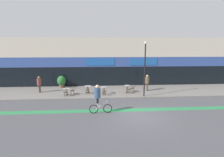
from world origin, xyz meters
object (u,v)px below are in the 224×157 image
Objects in this scene: cafe_chair_0_side at (73,90)px; cafe_chair_2_near at (104,91)px; bistro_table_2 at (104,89)px; cafe_chair_3_side at (133,87)px; bistro_table_3 at (127,87)px; planter_pot at (62,81)px; lamp_post at (145,65)px; cafe_chair_0_near at (66,92)px; cafe_chair_1_near at (88,89)px; cafe_chair_3_near at (128,89)px; pedestrian_near_end at (39,83)px; bistro_table_0 at (67,90)px; pedestrian_far_end at (147,81)px; bistro_table_1 at (88,88)px; cyclist_0 at (98,97)px.

cafe_chair_0_side is 3.20m from cafe_chair_2_near.
bistro_table_2 is 3.20m from cafe_chair_3_side.
planter_pot is (-7.56, 2.88, 0.21)m from bistro_table_3.
bistro_table_2 is 4.81m from lamp_post.
cafe_chair_0_near is 0.17× the size of lamp_post.
cafe_chair_2_near is at bearing -107.60° from cafe_chair_1_near.
planter_pot reaches higher than cafe_chair_2_near.
cafe_chair_3_side is 3.15m from lamp_post.
cafe_chair_3_near is 0.52× the size of pedestrian_near_end.
bistro_table_0 is 0.94× the size of bistro_table_2.
pedestrian_far_end is (9.90, -2.25, 0.32)m from planter_pot.
pedestrian_far_end is (6.55, 0.52, 0.53)m from bistro_table_1.
cafe_chair_1_near is 4.20m from cafe_chair_3_near.
bistro_table_0 is 0.63m from cafe_chair_0_near.
cafe_chair_0_near is 0.50× the size of pedestrian_far_end.
cyclist_0 reaches higher than cafe_chair_3_near.
cafe_chair_0_near reaches higher than bistro_table_3.
bistro_table_2 is 3.15m from cafe_chair_0_side.
lamp_post is at bearing -7.41° from bistro_table_0.
pedestrian_far_end is (8.01, 1.28, 0.54)m from cafe_chair_0_side.
bistro_table_2 is 0.83× the size of cafe_chair_3_near.
bistro_table_3 is 5.71m from cafe_chair_0_side.
cafe_chair_0_near is at bearing 123.40° from cyclist_0.
cafe_chair_1_near is at bearing -179.81° from cafe_chair_0_side.
bistro_table_0 is at bearing 172.59° from lamp_post.
pedestrian_far_end reaches higher than pedestrian_near_end.
cafe_chair_0_side is at bearing -173.43° from bistro_table_3.
cafe_chair_0_near is 1.00× the size of cafe_chair_2_near.
bistro_table_3 is 6.44m from cyclist_0.
bistro_table_1 is 5.88m from cyclist_0.
bistro_table_2 is 6.11m from planter_pot.
pedestrian_near_end is (-3.76, 1.29, 0.52)m from cafe_chair_0_side.
pedestrian_near_end reaches higher than cafe_chair_0_near.
bistro_table_2 is 5.04m from pedestrian_far_end.
lamp_post is at bearing 114.04° from cafe_chair_3_side.
cafe_chair_1_near is at bearing 168.56° from lamp_post.
bistro_table_1 is 4.83m from cafe_chair_3_side.
bistro_table_0 is 8.75m from pedestrian_far_end.
pedestrian_far_end reaches higher than planter_pot.
cafe_chair_1_near is at bearing 99.40° from cyclist_0.
cafe_chair_0_near is 5.45m from cyclist_0.
pedestrian_near_end reaches higher than cafe_chair_3_side.
pedestrian_far_end is at bearing -161.53° from cafe_chair_3_side.
cafe_chair_3_near is 1.00× the size of cafe_chair_3_side.
cafe_chair_3_near is 0.50× the size of pedestrian_far_end.
cafe_chair_1_near is (1.46, 0.13, 0.00)m from cafe_chair_0_side.
lamp_post reaches higher than bistro_table_2.
bistro_table_1 is at bearing 158.09° from bistro_table_2.
bistro_table_1 is at bearing -157.57° from cafe_chair_0_side.
cyclist_0 is (4.49, -8.50, 0.43)m from planter_pot.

